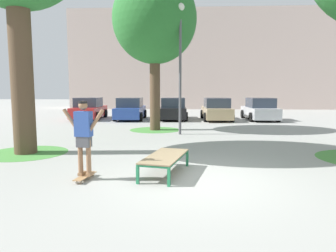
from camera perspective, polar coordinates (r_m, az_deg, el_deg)
The scene contains 14 objects.
ground_plane at distance 7.10m, azimuth 5.12°, elevation -9.99°, with size 120.00×120.00×0.00m, color #999993.
building_facade at distance 35.25m, azimuth 8.91°, elevation 11.79°, with size 31.76×4.00×10.48m, color beige.
skate_box at distance 7.50m, azimuth -0.55°, elevation -5.77°, with size 1.17×2.02×0.46m.
skateboard at distance 7.38m, azimuth -14.98°, elevation -8.92°, with size 0.33×0.82×0.09m.
skater at distance 7.18m, azimuth -15.21°, elevation -1.24°, with size 1.00×0.33×1.69m.
grass_patch_near_left at distance 11.06m, azimuth -24.62°, elevation -4.51°, with size 2.61×2.61×0.01m, color #47893D.
tree_mid_back at distance 16.08m, azimuth -2.48°, elevation 18.83°, with size 4.13×4.13×7.65m.
grass_patch_mid_back at distance 15.85m, azimuth -2.38°, elevation -0.71°, with size 2.58×2.58×0.01m, color #47893D.
car_red at distance 22.42m, azimuth -14.29°, elevation 3.01°, with size 2.05×4.27×1.50m.
car_blue at distance 21.55m, azimuth -6.93°, elevation 3.03°, with size 1.98×4.23×1.50m.
car_black at distance 21.49m, azimuth 0.95°, elevation 3.07°, with size 2.00×4.24×1.50m.
car_tan at distance 21.25m, azimuth 8.89°, elevation 2.95°, with size 1.98×4.23×1.50m.
car_silver at distance 21.96m, azimuth 16.50°, elevation 2.87°, with size 1.97×4.23×1.50m.
light_post at distance 14.26m, azimuth 2.27°, elevation 13.87°, with size 0.36×0.36×5.83m.
Camera 1 is at (-0.30, -6.79, 2.03)m, focal length 33.19 mm.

